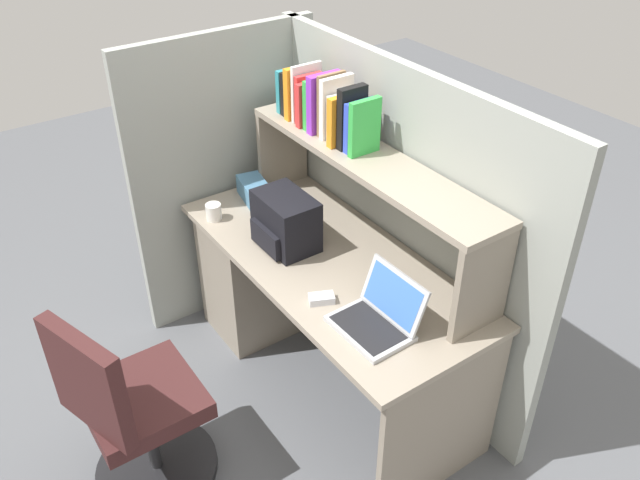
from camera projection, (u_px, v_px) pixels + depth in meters
name	position (u px, v px, depth m)	size (l,w,h in m)	color
ground_plane	(328.00, 374.00, 3.35)	(8.00, 8.00, 0.00)	#595B60
desk	(285.00, 273.00, 3.39)	(1.60, 0.70, 0.73)	gray
cubicle_partition_rear	(395.00, 224.00, 3.09)	(1.84, 0.05, 1.55)	#939991
cubicle_partition_left	(228.00, 177.00, 3.47)	(0.05, 1.06, 1.55)	#939991
overhead_hutch	(368.00, 177.00, 2.84)	(1.44, 0.28, 0.45)	gray
reference_books_on_shelf	(325.00, 106.00, 2.93)	(0.60, 0.18, 0.28)	teal
laptop	(378.00, 316.00, 2.54)	(0.32, 0.27, 0.22)	#B7BABF
backpack	(285.00, 222.00, 2.97)	(0.30, 0.22, 0.25)	black
computer_mouse	(322.00, 299.00, 2.68)	(0.06, 0.10, 0.03)	silver
paper_cup	(214.00, 212.00, 3.19)	(0.08, 0.08, 0.08)	white
tissue_box	(254.00, 190.00, 3.34)	(0.22, 0.12, 0.10)	teal
office_chair	(134.00, 417.00, 2.62)	(0.52, 0.54, 0.93)	black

